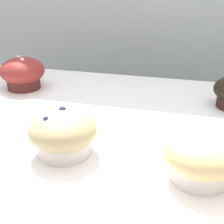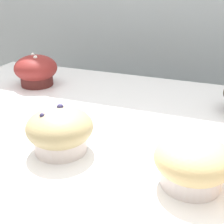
{
  "view_description": "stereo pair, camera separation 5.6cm",
  "coord_description": "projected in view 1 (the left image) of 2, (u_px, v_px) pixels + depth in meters",
  "views": [
    {
      "loc": [
        0.11,
        -0.53,
        1.18
      ],
      "look_at": [
        -0.01,
        -0.04,
        0.95
      ],
      "focal_mm": 50.0,
      "sensor_mm": 36.0,
      "label": 1
    },
    {
      "loc": [
        0.17,
        -0.51,
        1.18
      ],
      "look_at": [
        -0.01,
        -0.04,
        0.95
      ],
      "focal_mm": 50.0,
      "sensor_mm": 36.0,
      "label": 2
    }
  ],
  "objects": [
    {
      "name": "wall_back",
      "position": [
        159.0,
        54.0,
        1.14
      ],
      "size": [
        3.2,
        0.1,
        1.8
      ],
      "primitive_type": "cube",
      "color": "#A8B2B7",
      "rests_on": "ground"
    },
    {
      "name": "muffin_front_right",
      "position": [
        201.0,
        157.0,
        0.44
      ],
      "size": [
        0.11,
        0.11,
        0.07
      ],
      "color": "white",
      "rests_on": "display_counter"
    },
    {
      "name": "muffin_back_center",
      "position": [
        63.0,
        133.0,
        0.5
      ],
      "size": [
        0.11,
        0.11,
        0.08
      ],
      "color": "silver",
      "rests_on": "display_counter"
    },
    {
      "name": "muffin_front_left",
      "position": [
        23.0,
        73.0,
        0.79
      ],
      "size": [
        0.11,
        0.11,
        0.08
      ],
      "color": "#53211E",
      "rests_on": "display_counter"
    }
  ]
}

